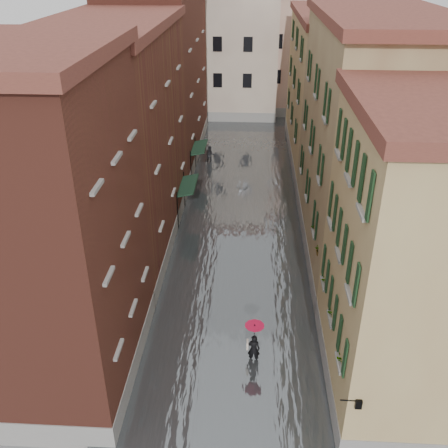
# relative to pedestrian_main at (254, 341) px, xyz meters

# --- Properties ---
(ground) EXTENTS (120.00, 120.00, 0.00)m
(ground) POSITION_rel_pedestrian_main_xyz_m (-0.97, 1.23, -1.22)
(ground) COLOR #5E5E61
(ground) RESTS_ON ground
(floodwater) EXTENTS (10.00, 60.00, 0.20)m
(floodwater) POSITION_rel_pedestrian_main_xyz_m (-0.97, 14.23, -1.12)
(floodwater) COLOR #4F5458
(floodwater) RESTS_ON ground
(building_left_near) EXTENTS (6.00, 8.00, 13.00)m
(building_left_near) POSITION_rel_pedestrian_main_xyz_m (-7.97, -0.77, 5.28)
(building_left_near) COLOR brown
(building_left_near) RESTS_ON ground
(building_left_mid) EXTENTS (6.00, 14.00, 12.50)m
(building_left_mid) POSITION_rel_pedestrian_main_xyz_m (-7.97, 10.23, 5.03)
(building_left_mid) COLOR brown
(building_left_mid) RESTS_ON ground
(building_left_far) EXTENTS (6.00, 16.00, 14.00)m
(building_left_far) POSITION_rel_pedestrian_main_xyz_m (-7.97, 25.23, 5.78)
(building_left_far) COLOR brown
(building_left_far) RESTS_ON ground
(building_right_near) EXTENTS (6.00, 8.00, 11.50)m
(building_right_near) POSITION_rel_pedestrian_main_xyz_m (6.03, -0.77, 4.53)
(building_right_near) COLOR tan
(building_right_near) RESTS_ON ground
(building_right_mid) EXTENTS (6.00, 14.00, 13.00)m
(building_right_mid) POSITION_rel_pedestrian_main_xyz_m (6.03, 10.23, 5.28)
(building_right_mid) COLOR tan
(building_right_mid) RESTS_ON ground
(building_right_far) EXTENTS (6.00, 16.00, 11.50)m
(building_right_far) POSITION_rel_pedestrian_main_xyz_m (6.03, 25.23, 4.53)
(building_right_far) COLOR tan
(building_right_far) RESTS_ON ground
(building_end_cream) EXTENTS (12.00, 9.00, 13.00)m
(building_end_cream) POSITION_rel_pedestrian_main_xyz_m (-3.97, 39.23, 5.28)
(building_end_cream) COLOR beige
(building_end_cream) RESTS_ON ground
(building_end_pink) EXTENTS (10.00, 9.00, 12.00)m
(building_end_pink) POSITION_rel_pedestrian_main_xyz_m (5.03, 41.23, 4.78)
(building_end_pink) COLOR tan
(building_end_pink) RESTS_ON ground
(awning_near) EXTENTS (1.09, 3.32, 2.80)m
(awning_near) POSITION_rel_pedestrian_main_xyz_m (-4.45, 13.13, 1.25)
(awning_near) COLOR #15301F
(awning_near) RESTS_ON ground
(awning_far) EXTENTS (1.09, 3.24, 2.80)m
(awning_far) POSITION_rel_pedestrian_main_xyz_m (-4.45, 20.32, 1.25)
(awning_far) COLOR #15301F
(awning_far) RESTS_ON ground
(wall_lantern) EXTENTS (0.71, 0.22, 0.35)m
(wall_lantern) POSITION_rel_pedestrian_main_xyz_m (3.36, -4.77, 1.79)
(wall_lantern) COLOR black
(wall_lantern) RESTS_ON ground
(window_planters) EXTENTS (0.59, 10.44, 0.84)m
(window_planters) POSITION_rel_pedestrian_main_xyz_m (3.15, 1.82, 2.29)
(window_planters) COLOR brown
(window_planters) RESTS_ON ground
(pedestrian_main) EXTENTS (0.85, 0.85, 2.06)m
(pedestrian_main) POSITION_rel_pedestrian_main_xyz_m (0.00, 0.00, 0.00)
(pedestrian_main) COLOR black
(pedestrian_main) RESTS_ON ground
(pedestrian_far) EXTENTS (0.93, 0.80, 1.63)m
(pedestrian_far) POSITION_rel_pedestrian_main_xyz_m (-3.82, 23.11, -0.40)
(pedestrian_far) COLOR black
(pedestrian_far) RESTS_ON ground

